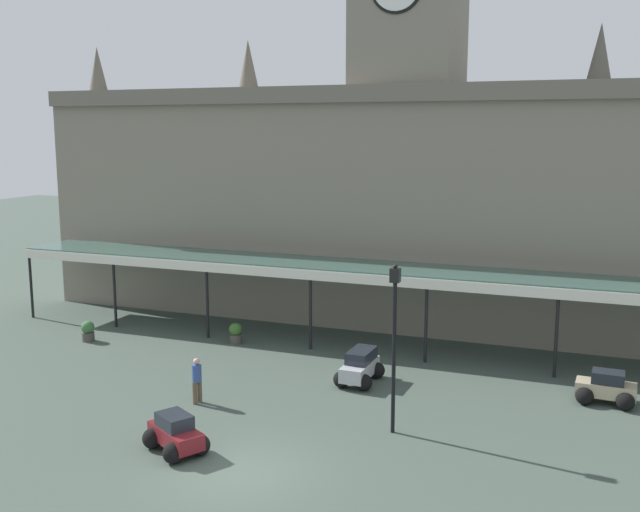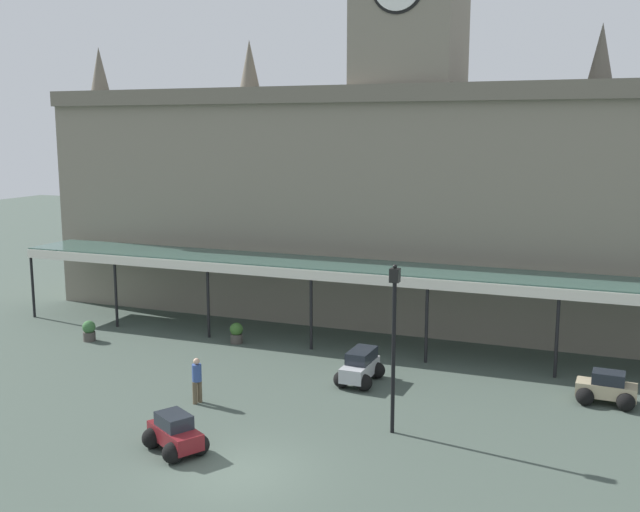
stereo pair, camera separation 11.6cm
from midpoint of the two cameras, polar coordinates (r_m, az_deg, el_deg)
name	(u,v)px [view 2 (the right image)]	position (r m, az deg, el deg)	size (l,w,h in m)	color
ground_plane	(239,472)	(22.15, -6.12, -16.26)	(140.00, 140.00, 0.00)	#414F46
station_building	(407,192)	(37.18, 6.84, 4.95)	(38.56, 5.77, 19.66)	gray
entrance_canopy	(376,270)	(32.73, 4.47, -1.10)	(36.61, 3.26, 3.69)	#38564C
car_beige_sedan	(606,390)	(28.69, 21.33, -9.62)	(2.09, 1.58, 1.19)	tan
car_maroon_sedan	(175,436)	(23.51, -10.97, -13.45)	(2.25, 2.08, 1.19)	maroon
car_silver_estate	(360,368)	(28.94, 3.23, -8.65)	(1.58, 2.27, 1.27)	#B2B5BA
pedestrian_beside_cars	(197,379)	(27.07, -9.35, -9.32)	(0.34, 0.38, 1.67)	brown
victorian_lamppost	(394,331)	(23.60, 5.86, -5.77)	(0.30, 0.30, 5.54)	black
planter_by_canopy	(236,333)	(34.25, -6.37, -5.90)	(0.60, 0.60, 0.96)	#47423D
planter_forecourt_centre	(89,331)	(36.00, -17.30, -5.51)	(0.60, 0.60, 0.96)	#47423D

